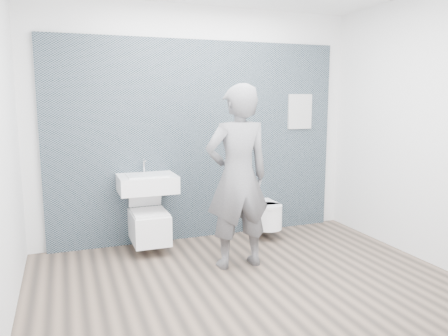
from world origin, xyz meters
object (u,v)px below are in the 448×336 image
object	(u,v)px
toilet_square	(149,225)
visitor	(238,177)
washbasin	(147,183)
toilet_rounded	(265,215)

from	to	relation	value
toilet_square	visitor	world-z (taller)	visitor
washbasin	visitor	distance (m)	1.12
toilet_rounded	visitor	xyz separation A→B (m)	(-0.68, -0.76, 0.65)
toilet_rounded	visitor	bearing A→B (deg)	-131.79
washbasin	toilet_rounded	xyz separation A→B (m)	(1.45, -0.04, -0.49)
toilet_square	washbasin	bearing A→B (deg)	90.00
toilet_square	toilet_rounded	size ratio (longest dim) A/B	1.36
visitor	washbasin	bearing A→B (deg)	-47.02
toilet_square	visitor	distance (m)	1.25
toilet_square	visitor	size ratio (longest dim) A/B	0.41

